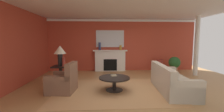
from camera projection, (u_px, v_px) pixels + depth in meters
ground_plane at (129, 88)px, 5.15m from camera, size 9.86×9.86×0.00m
wall_fireplace at (120, 45)px, 8.06m from camera, size 8.18×0.12×2.77m
wall_window at (17, 48)px, 5.10m from camera, size 0.12×6.62×2.77m
ceiling_panel at (128, 7)px, 5.16m from camera, size 8.18×6.62×0.06m
crown_moulding at (120, 20)px, 7.84m from camera, size 8.18×0.08×0.12m
area_rug at (114, 90)px, 4.85m from camera, size 3.77×2.71×0.01m
fireplace at (110, 61)px, 7.91m from camera, size 1.80×0.35×1.13m
mantel_mirror at (110, 39)px, 7.91m from camera, size 1.49×0.04×0.89m
sofa at (171, 82)px, 4.79m from camera, size 1.08×2.17×0.85m
armchair_near_window at (63, 83)px, 4.69m from camera, size 0.88×0.88×0.95m
coffee_table at (114, 81)px, 4.82m from camera, size 1.00×1.00×0.45m
side_table at (61, 74)px, 5.51m from camera, size 0.56×0.56×0.70m
table_lamp at (60, 52)px, 5.42m from camera, size 0.44×0.44×0.75m
vase_mantel_right at (121, 48)px, 7.81m from camera, size 0.12×0.12×0.25m
vase_mantel_left at (100, 46)px, 7.75m from camera, size 0.13×0.13×0.40m
vase_on_side_table at (64, 62)px, 5.35m from camera, size 0.10×0.10×0.34m
vase_tall_corner at (159, 65)px, 7.77m from camera, size 0.35×0.35×0.65m
book_red_cover at (114, 75)px, 4.96m from camera, size 0.21×0.20×0.04m
potted_plant at (174, 64)px, 7.36m from camera, size 0.56×0.56×0.83m
column_white at (197, 46)px, 6.87m from camera, size 0.20×0.20×2.77m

